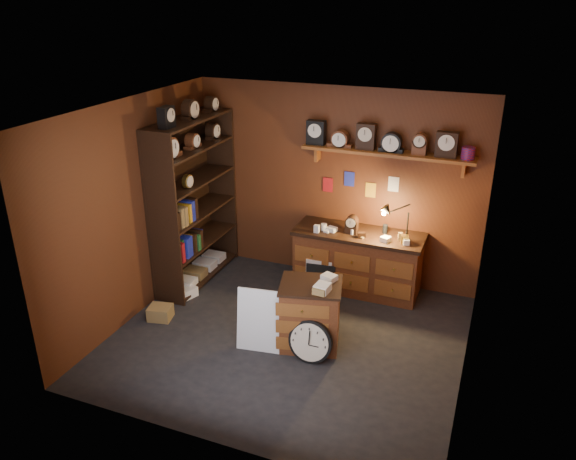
{
  "coord_description": "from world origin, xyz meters",
  "views": [
    {
      "loc": [
        2.07,
        -5.23,
        3.82
      ],
      "look_at": [
        -0.13,
        0.35,
        1.24
      ],
      "focal_mm": 35.0,
      "sensor_mm": 36.0,
      "label": 1
    }
  ],
  "objects_px": {
    "low_cabinet": "(310,312)",
    "big_round_clock": "(310,342)",
    "workbench": "(358,258)",
    "shelving_unit": "(192,195)"
  },
  "relations": [
    {
      "from": "workbench",
      "to": "big_round_clock",
      "type": "height_order",
      "value": "workbench"
    },
    {
      "from": "shelving_unit",
      "to": "low_cabinet",
      "type": "distance_m",
      "value": 2.44
    },
    {
      "from": "workbench",
      "to": "low_cabinet",
      "type": "bearing_deg",
      "value": -96.17
    },
    {
      "from": "big_round_clock",
      "to": "shelving_unit",
      "type": "bearing_deg",
      "value": 149.53
    },
    {
      "from": "low_cabinet",
      "to": "big_round_clock",
      "type": "xyz_separation_m",
      "value": [
        0.11,
        -0.3,
        -0.18
      ]
    },
    {
      "from": "low_cabinet",
      "to": "big_round_clock",
      "type": "relative_size",
      "value": 1.75
    },
    {
      "from": "shelving_unit",
      "to": "big_round_clock",
      "type": "height_order",
      "value": "shelving_unit"
    },
    {
      "from": "workbench",
      "to": "big_round_clock",
      "type": "bearing_deg",
      "value": -91.66
    },
    {
      "from": "big_round_clock",
      "to": "workbench",
      "type": "bearing_deg",
      "value": 88.34
    },
    {
      "from": "shelving_unit",
      "to": "low_cabinet",
      "type": "relative_size",
      "value": 2.93
    }
  ]
}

